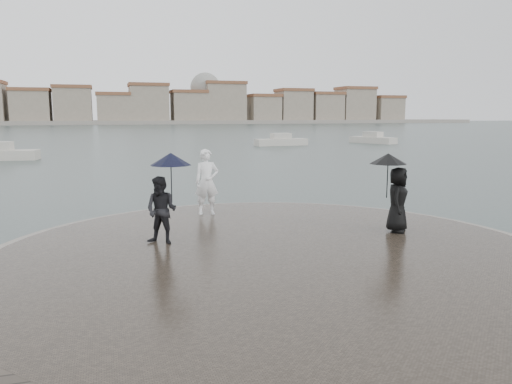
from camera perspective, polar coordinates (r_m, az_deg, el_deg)
name	(u,v)px	position (r m, az deg, el deg)	size (l,w,h in m)	color
ground	(350,337)	(7.79, 10.75, -15.97)	(400.00, 400.00, 0.00)	#2B3835
kerb_ring	(274,261)	(10.75, 2.04, -7.84)	(12.50, 12.50, 0.32)	gray
quay_tip	(274,260)	(10.74, 2.04, -7.74)	(11.90, 11.90, 0.36)	#2D261E
statue	(207,182)	(14.51, -5.65, 1.15)	(0.69, 0.45, 1.90)	white
visitor_left	(164,196)	(11.35, -10.47, -0.48)	(1.19, 1.01, 2.04)	black
visitor_right	(395,189)	(12.72, 15.63, 0.28)	(1.15, 1.03, 1.95)	black
far_skyline	(93,106)	(166.98, -18.17, 9.28)	(260.00, 20.00, 37.00)	gray
boats	(247,144)	(48.18, -1.08, 5.48)	(40.98, 14.74, 1.50)	beige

